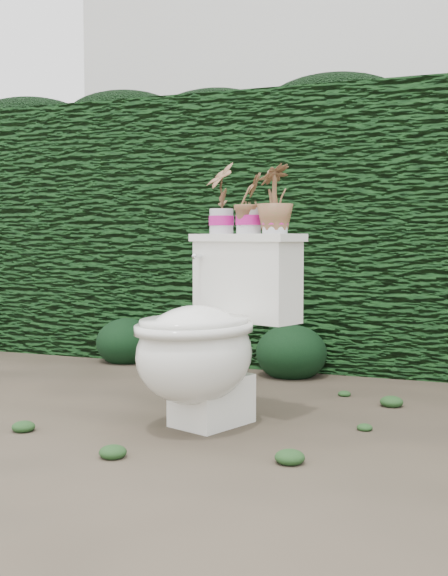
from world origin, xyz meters
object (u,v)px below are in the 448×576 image
at_px(potted_plant_center, 249,205).
at_px(potted_plant_right, 275,201).
at_px(potted_plant_left, 221,200).
at_px(toilet, 208,338).

xyz_separation_m(potted_plant_center, potted_plant_right, (0.13, -0.05, 0.01)).
bearing_deg(potted_plant_left, potted_plant_center, 26.37).
distance_m(toilet, potted_plant_left, 0.63).
xyz_separation_m(potted_plant_left, potted_plant_right, (0.28, -0.10, -0.01)).
relative_size(potted_plant_center, potted_plant_right, 0.91).
distance_m(potted_plant_center, potted_plant_right, 0.14).
bearing_deg(potted_plant_center, potted_plant_left, 92.52).
height_order(toilet, potted_plant_center, potted_plant_center).
bearing_deg(potted_plant_right, toilet, -36.88).
xyz_separation_m(potted_plant_left, potted_plant_center, (0.14, -0.05, -0.03)).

